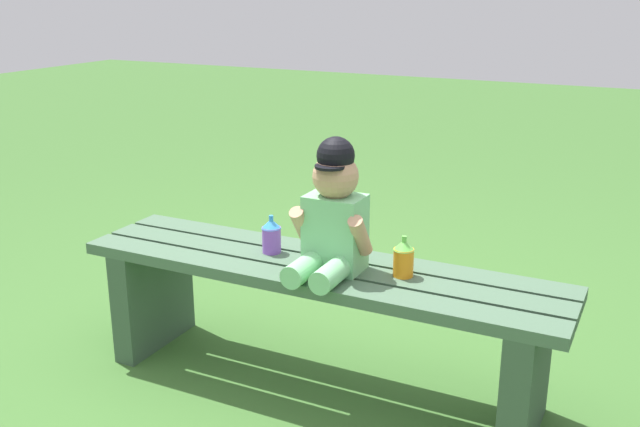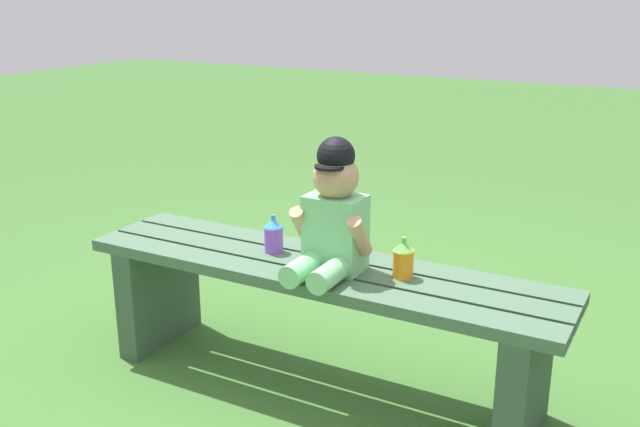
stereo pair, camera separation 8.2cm
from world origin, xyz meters
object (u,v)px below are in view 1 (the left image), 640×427
object	(u,v)px
sippy_cup_left	(271,235)
sippy_cup_right	(404,257)
child_figure	(333,214)
park_bench	(318,303)

from	to	relation	value
sippy_cup_left	sippy_cup_right	distance (m)	0.44
child_figure	sippy_cup_left	xyz separation A→B (m)	(-0.24, 0.06, -0.12)
child_figure	park_bench	bearing A→B (deg)	153.30
park_bench	sippy_cup_left	world-z (taller)	sippy_cup_left
sippy_cup_left	park_bench	bearing A→B (deg)	-7.25
child_figure	sippy_cup_left	bearing A→B (deg)	167.06
sippy_cup_left	sippy_cup_right	world-z (taller)	same
park_bench	child_figure	distance (m)	0.32
park_bench	sippy_cup_left	bearing A→B (deg)	172.75
park_bench	sippy_cup_left	size ratio (longest dim) A/B	12.43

